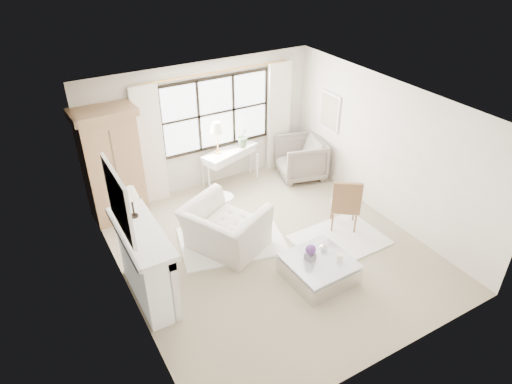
% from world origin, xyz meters
% --- Properties ---
extents(floor, '(5.50, 5.50, 0.00)m').
position_xyz_m(floor, '(0.00, 0.00, 0.00)').
color(floor, tan).
rests_on(floor, ground).
extents(ceiling, '(5.50, 5.50, 0.00)m').
position_xyz_m(ceiling, '(0.00, 0.00, 2.70)').
color(ceiling, silver).
rests_on(ceiling, ground).
extents(wall_back, '(5.00, 0.00, 5.00)m').
position_xyz_m(wall_back, '(0.00, 2.75, 1.35)').
color(wall_back, beige).
rests_on(wall_back, ground).
extents(wall_front, '(5.00, 0.00, 5.00)m').
position_xyz_m(wall_front, '(0.00, -2.75, 1.35)').
color(wall_front, beige).
rests_on(wall_front, ground).
extents(wall_left, '(0.00, 5.50, 5.50)m').
position_xyz_m(wall_left, '(-2.50, 0.00, 1.35)').
color(wall_left, beige).
rests_on(wall_left, ground).
extents(wall_right, '(0.00, 5.50, 5.50)m').
position_xyz_m(wall_right, '(2.50, 0.00, 1.35)').
color(wall_right, white).
rests_on(wall_right, ground).
extents(window_pane, '(2.40, 0.02, 1.50)m').
position_xyz_m(window_pane, '(0.30, 2.73, 1.60)').
color(window_pane, white).
rests_on(window_pane, wall_back).
extents(window_frame, '(2.50, 0.04, 1.50)m').
position_xyz_m(window_frame, '(0.30, 2.72, 1.60)').
color(window_frame, black).
rests_on(window_frame, wall_back).
extents(curtain_rod, '(3.30, 0.04, 0.04)m').
position_xyz_m(curtain_rod, '(0.30, 2.67, 2.47)').
color(curtain_rod, '#C68E45').
rests_on(curtain_rod, wall_back).
extents(curtain_left, '(0.55, 0.10, 2.47)m').
position_xyz_m(curtain_left, '(-1.20, 2.65, 1.24)').
color(curtain_left, white).
rests_on(curtain_left, ground).
extents(curtain_right, '(0.55, 0.10, 2.47)m').
position_xyz_m(curtain_right, '(1.80, 2.65, 1.24)').
color(curtain_right, white).
rests_on(curtain_right, ground).
extents(fireplace, '(0.58, 1.66, 1.26)m').
position_xyz_m(fireplace, '(-2.27, 0.00, 0.65)').
color(fireplace, white).
rests_on(fireplace, ground).
extents(mirror_frame, '(0.05, 1.15, 0.95)m').
position_xyz_m(mirror_frame, '(-2.47, 0.00, 1.84)').
color(mirror_frame, white).
rests_on(mirror_frame, wall_left).
extents(mirror_glass, '(0.02, 1.00, 0.80)m').
position_xyz_m(mirror_glass, '(-2.44, 0.00, 1.84)').
color(mirror_glass, silver).
rests_on(mirror_glass, wall_left).
extents(art_frame, '(0.04, 0.62, 0.82)m').
position_xyz_m(art_frame, '(2.47, 1.70, 1.55)').
color(art_frame, white).
rests_on(art_frame, wall_right).
extents(art_canvas, '(0.01, 0.52, 0.72)m').
position_xyz_m(art_canvas, '(2.45, 1.70, 1.55)').
color(art_canvas, beige).
rests_on(art_canvas, wall_right).
extents(mantel_lamp, '(0.22, 0.22, 0.51)m').
position_xyz_m(mantel_lamp, '(-2.21, 0.38, 1.65)').
color(mantel_lamp, black).
rests_on(mantel_lamp, fireplace).
extents(armoire, '(1.16, 0.76, 2.24)m').
position_xyz_m(armoire, '(-2.02, 2.45, 1.14)').
color(armoire, tan).
rests_on(armoire, floor).
extents(console_table, '(1.38, 0.85, 0.80)m').
position_xyz_m(console_table, '(0.47, 2.50, 0.40)').
color(console_table, white).
rests_on(console_table, floor).
extents(console_lamp, '(0.28, 0.28, 0.69)m').
position_xyz_m(console_lamp, '(0.20, 2.52, 1.36)').
color(console_lamp, '#C28D43').
rests_on(console_lamp, console_table).
extents(orchid_plant, '(0.34, 0.31, 0.49)m').
position_xyz_m(orchid_plant, '(0.81, 2.51, 1.05)').
color(orchid_plant, '#5D7850').
rests_on(orchid_plant, console_table).
extents(side_table, '(0.40, 0.40, 0.51)m').
position_xyz_m(side_table, '(-0.29, 1.31, 0.33)').
color(side_table, white).
rests_on(side_table, floor).
extents(rug_left, '(2.11, 1.71, 0.03)m').
position_xyz_m(rug_left, '(-0.50, 0.57, 0.02)').
color(rug_left, white).
rests_on(rug_left, floor).
extents(rug_right, '(1.62, 1.23, 0.03)m').
position_xyz_m(rug_right, '(1.22, -0.40, 0.01)').
color(rug_right, white).
rests_on(rug_right, floor).
extents(club_armchair, '(1.62, 1.69, 0.86)m').
position_xyz_m(club_armchair, '(-0.68, 0.47, 0.43)').
color(club_armchair, beige).
rests_on(club_armchair, floor).
extents(wingback_chair, '(1.21, 1.19, 0.90)m').
position_xyz_m(wingback_chair, '(1.97, 1.96, 0.45)').
color(wingback_chair, gray).
rests_on(wingback_chair, floor).
extents(french_chair, '(0.67, 0.68, 1.08)m').
position_xyz_m(french_chair, '(1.54, -0.10, 0.31)').
color(french_chair, '#90623C').
rests_on(french_chair, floor).
extents(coffee_table, '(1.04, 1.04, 0.38)m').
position_xyz_m(coffee_table, '(0.28, -1.01, 0.18)').
color(coffee_table, silver).
rests_on(coffee_table, floor).
extents(planter_box, '(0.17, 0.17, 0.11)m').
position_xyz_m(planter_box, '(0.16, -0.91, 0.43)').
color(planter_box, gray).
rests_on(planter_box, coffee_table).
extents(planter_flowers, '(0.17, 0.17, 0.17)m').
position_xyz_m(planter_flowers, '(0.16, -0.91, 0.57)').
color(planter_flowers, '#5E317C').
rests_on(planter_flowers, planter_box).
extents(pillar_candle, '(0.10, 0.10, 0.12)m').
position_xyz_m(pillar_candle, '(0.55, -1.18, 0.44)').
color(pillar_candle, white).
rests_on(pillar_candle, coffee_table).
extents(coffee_vase, '(0.19, 0.19, 0.15)m').
position_xyz_m(coffee_vase, '(0.49, -0.83, 0.46)').
color(coffee_vase, white).
rests_on(coffee_vase, coffee_table).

